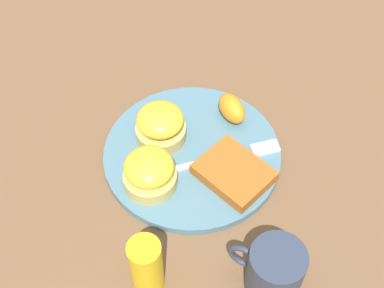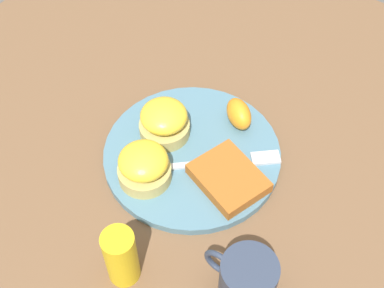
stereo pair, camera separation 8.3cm
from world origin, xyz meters
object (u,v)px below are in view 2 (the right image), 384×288
(orange_wedge, at_px, (239,114))
(cup, at_px, (246,281))
(condiment_bottle, at_px, (121,257))
(hashbrown_patty, at_px, (228,178))
(sandwich_benedict_right, at_px, (144,166))
(fork, at_px, (221,162))
(sandwich_benedict_left, at_px, (164,121))

(orange_wedge, bearing_deg, cup, 123.52)
(condiment_bottle, bearing_deg, hashbrown_patty, -101.50)
(sandwich_benedict_right, relative_size, cup, 0.79)
(fork, height_order, cup, cup)
(sandwich_benedict_left, height_order, condiment_bottle, condiment_bottle)
(hashbrown_patty, height_order, orange_wedge, orange_wedge)
(sandwich_benedict_left, bearing_deg, condiment_bottle, 113.19)
(cup, relative_size, condiment_bottle, 1.03)
(sandwich_benedict_left, height_order, orange_wedge, sandwich_benedict_left)
(cup, bearing_deg, orange_wedge, -56.48)
(sandwich_benedict_right, xyz_separation_m, orange_wedge, (-0.06, -0.17, -0.01))
(sandwich_benedict_left, distance_m, cup, 0.29)
(sandwich_benedict_right, xyz_separation_m, condiment_bottle, (-0.07, 0.14, 0.01))
(fork, xyz_separation_m, condiment_bottle, (0.01, 0.22, 0.03))
(hashbrown_patty, xyz_separation_m, orange_wedge, (0.05, -0.11, 0.01))
(sandwich_benedict_right, distance_m, orange_wedge, 0.18)
(sandwich_benedict_left, height_order, sandwich_benedict_right, same)
(sandwich_benedict_left, distance_m, hashbrown_patty, 0.14)
(sandwich_benedict_right, distance_m, condiment_bottle, 0.15)
(sandwich_benedict_left, bearing_deg, hashbrown_patty, 171.03)
(sandwich_benedict_left, relative_size, fork, 0.47)
(cup, bearing_deg, hashbrown_patty, -50.34)
(fork, relative_size, cup, 1.69)
(cup, bearing_deg, fork, -48.40)
(hashbrown_patty, height_order, cup, cup)
(sandwich_benedict_right, relative_size, hashbrown_patty, 0.77)
(orange_wedge, relative_size, fork, 0.34)
(fork, bearing_deg, sandwich_benedict_left, 0.79)
(sandwich_benedict_left, height_order, cup, cup)
(cup, bearing_deg, sandwich_benedict_left, -32.13)
(sandwich_benedict_right, distance_m, fork, 0.12)
(sandwich_benedict_left, xyz_separation_m, sandwich_benedict_right, (-0.03, 0.09, 0.00))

